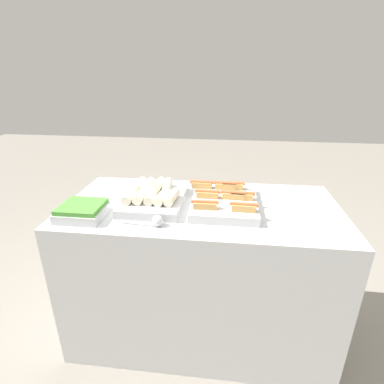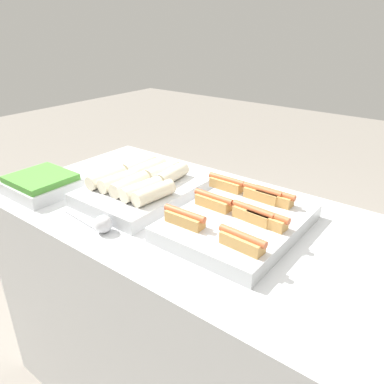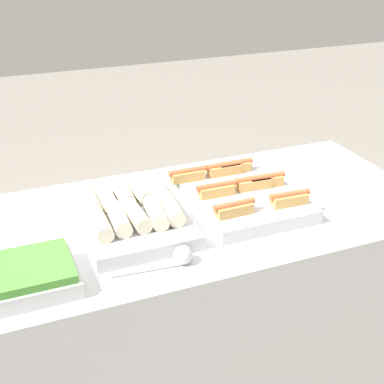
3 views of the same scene
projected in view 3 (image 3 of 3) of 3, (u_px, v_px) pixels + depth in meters
counter at (206, 314)px, 2.11m from camera, size 1.61×0.80×0.94m
tray_hotdogs at (240, 194)px, 1.93m from camera, size 0.41×0.48×0.10m
tray_wraps at (129, 214)px, 1.78m from camera, size 0.34×0.49×0.10m
tray_side_front at (32, 275)px, 1.48m from camera, size 0.24×0.23×0.07m
serving_spoon_near at (180, 256)px, 1.58m from camera, size 0.25×0.06×0.06m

